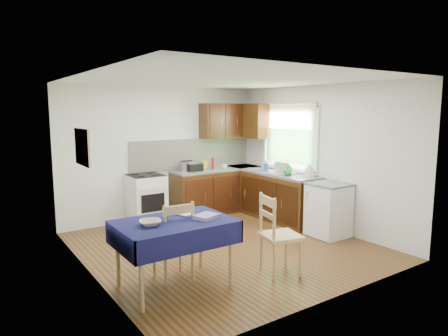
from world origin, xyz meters
TOP-DOWN VIEW (x-y plane):
  - floor at (0.00, 0.00)m, footprint 4.20×4.20m
  - ceiling at (0.00, 0.00)m, footprint 4.00×4.20m
  - wall_back at (0.00, 2.10)m, footprint 4.00×0.02m
  - wall_front at (0.00, -2.10)m, footprint 4.00×0.02m
  - wall_left at (-2.00, 0.00)m, footprint 0.02×4.20m
  - wall_right at (2.00, 0.00)m, footprint 0.02×4.20m
  - base_cabinets at (1.36, 1.26)m, footprint 1.90×2.30m
  - worktop_back at (1.05, 1.80)m, footprint 1.90×0.60m
  - worktop_right at (1.70, 0.65)m, footprint 0.60×1.70m
  - worktop_corner at (1.70, 1.80)m, footprint 0.60×0.60m
  - splashback at (0.65, 2.08)m, footprint 2.70×0.02m
  - upper_cabinets at (1.52, 1.80)m, footprint 1.20×0.85m
  - stove at (-0.50, 1.80)m, footprint 0.60×0.61m
  - window at (1.97, 0.70)m, footprint 0.04×1.48m
  - fridge at (1.70, -0.55)m, footprint 0.58×0.60m
  - corkboard at (-1.97, 0.30)m, footprint 0.04×0.62m
  - dining_table at (-1.28, -0.86)m, footprint 1.32×0.89m
  - chair_far at (-1.20, -0.69)m, footprint 0.45×0.45m
  - chair_near at (-0.03, -1.23)m, footprint 0.55×0.55m
  - toaster at (0.35, 1.79)m, footprint 0.28×0.17m
  - sandwich_press at (0.48, 1.78)m, footprint 0.31×0.27m
  - sauce_bottle at (0.90, 1.73)m, footprint 0.05×0.05m
  - yellow_packet at (0.84, 1.97)m, footprint 0.13×0.09m
  - dish_rack at (1.67, 0.54)m, footprint 0.47×0.36m
  - kettle at (1.70, -0.10)m, footprint 0.15×0.15m
  - cup at (1.15, 1.70)m, footprint 0.13×0.13m
  - soap_bottle_a at (1.68, 1.08)m, footprint 0.15×0.15m
  - soap_bottle_b at (1.64, 0.98)m, footprint 0.13×0.13m
  - soap_bottle_c at (1.60, 0.33)m, footprint 0.20×0.20m
  - plate_bowl at (-1.59, -0.88)m, footprint 0.29×0.29m
  - book at (-1.13, -0.70)m, footprint 0.23×0.26m
  - spice_jar at (-1.33, -0.74)m, footprint 0.05×0.05m
  - tea_towel at (-0.93, -0.99)m, footprint 0.33×0.29m

SIDE VIEW (x-z plane):
  - floor at x=0.00m, z-range 0.00..0.00m
  - base_cabinets at x=1.36m, z-range 0.00..0.86m
  - fridge at x=1.70m, z-range 0.00..0.88m
  - stove at x=-0.50m, z-range 0.00..0.92m
  - chair_far at x=-1.20m, z-range 0.03..1.02m
  - chair_near at x=-0.03m, z-range 0.03..1.06m
  - dining_table at x=-1.28m, z-range 0.29..1.10m
  - book at x=-1.13m, z-range 0.80..0.82m
  - tea_towel at x=-0.93m, z-range 0.80..0.85m
  - plate_bowl at x=-1.59m, z-range 0.80..0.86m
  - spice_jar at x=-1.33m, z-range 0.80..0.90m
  - worktop_back at x=1.05m, z-range 0.86..0.90m
  - worktop_right at x=1.70m, z-range 0.86..0.90m
  - worktop_corner at x=1.70m, z-range 0.86..0.90m
  - dish_rack at x=1.67m, z-range 0.81..1.04m
  - cup at x=1.15m, z-range 0.90..0.99m
  - yellow_packet at x=0.84m, z-range 0.90..1.06m
  - sandwich_press at x=0.48m, z-range 0.90..1.08m
  - soap_bottle_c at x=1.60m, z-range 0.90..1.08m
  - toaster at x=0.35m, z-range 0.89..1.11m
  - soap_bottle_b at x=1.64m, z-range 0.90..1.10m
  - kettle at x=1.70m, z-range 0.89..1.13m
  - sauce_bottle at x=0.90m, z-range 0.90..1.13m
  - soap_bottle_a at x=1.68m, z-range 0.90..1.18m
  - splashback at x=0.65m, z-range 0.90..1.50m
  - wall_back at x=0.00m, z-range 0.00..2.50m
  - wall_front at x=0.00m, z-range 0.00..2.50m
  - wall_left at x=-2.00m, z-range 0.00..2.50m
  - wall_right at x=2.00m, z-range 0.00..2.50m
  - corkboard at x=-1.97m, z-range 1.36..1.83m
  - window at x=1.97m, z-range 1.02..2.28m
  - upper_cabinets at x=1.52m, z-range 1.50..2.20m
  - ceiling at x=0.00m, z-range 2.49..2.51m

